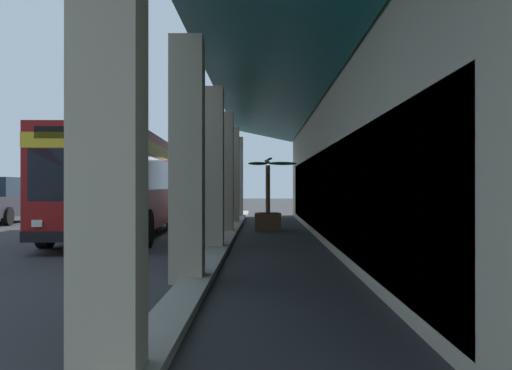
% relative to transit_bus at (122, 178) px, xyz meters
% --- Properties ---
extents(ground, '(120.00, 120.00, 0.00)m').
position_rel_transit_bus_xyz_m(ground, '(-0.80, 8.85, -1.85)').
color(ground, '#2D2D30').
extents(curb_strip, '(38.36, 0.50, 0.12)m').
position_rel_transit_bus_xyz_m(curb_strip, '(1.40, 3.37, -1.79)').
color(curb_strip, '#9E998E').
rests_on(curb_strip, ground).
extents(transit_bus, '(11.30, 3.12, 3.34)m').
position_rel_transit_bus_xyz_m(transit_bus, '(0.00, 0.00, 0.00)').
color(transit_bus, maroon).
rests_on(transit_bus, ground).
extents(parked_suv_charcoal, '(4.81, 2.22, 1.97)m').
position_rel_transit_bus_xyz_m(parked_suv_charcoal, '(-7.04, -6.77, -0.84)').
color(parked_suv_charcoal, '#232328').
rests_on(parked_suv_charcoal, ground).
extents(potted_palm, '(1.63, 1.79, 2.62)m').
position_rel_transit_bus_xyz_m(potted_palm, '(-2.75, 4.65, -1.28)').
color(potted_palm, brown).
rests_on(potted_palm, ground).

